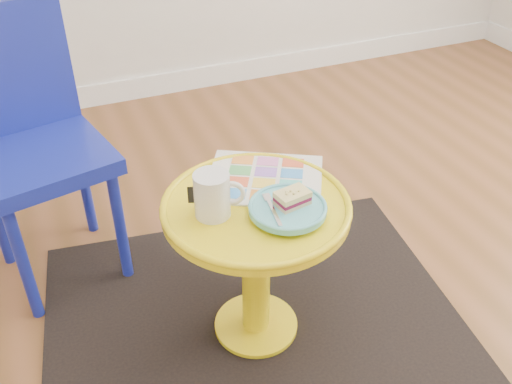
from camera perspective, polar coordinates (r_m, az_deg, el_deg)
name	(u,v)px	position (r m, az deg, el deg)	size (l,w,h in m)	color
floor	(421,327)	(1.94, 16.18, -12.82)	(4.00, 4.00, 0.00)	brown
room_walls	(56,212)	(2.35, -19.36, -1.87)	(4.00, 4.00, 4.00)	silver
rug	(256,326)	(1.86, 0.00, -13.30)	(1.30, 1.10, 0.01)	black
side_table	(256,243)	(1.62, 0.00, -5.14)	(0.51, 0.51, 0.49)	yellow
chair	(30,133)	(1.94, -21.68, 5.49)	(0.47, 0.47, 0.90)	navy
newspaper	(265,178)	(1.63, 0.89, 1.36)	(0.32, 0.27, 0.01)	silver
mug	(213,194)	(1.46, -4.32, -0.18)	(0.13, 0.09, 0.12)	silver
plate	(288,209)	(1.49, 3.18, -1.70)	(0.20, 0.20, 0.02)	#5BB8C0
cake_slice	(292,198)	(1.48, 3.66, -0.60)	(0.10, 0.07, 0.04)	#D3BC8C
fork	(272,208)	(1.47, 1.63, -1.64)	(0.04, 0.14, 0.00)	silver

